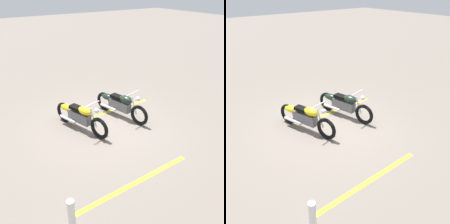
{
  "view_description": "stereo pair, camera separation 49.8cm",
  "coord_description": "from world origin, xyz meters",
  "views": [
    {
      "loc": [
        6.0,
        -3.73,
        4.12
      ],
      "look_at": [
        0.41,
        0.0,
        0.65
      ],
      "focal_mm": 40.44,
      "sensor_mm": 36.0,
      "label": 1
    },
    {
      "loc": [
        5.71,
        -4.14,
        4.12
      ],
      "look_at": [
        0.41,
        0.0,
        0.65
      ],
      "focal_mm": 40.44,
      "sensor_mm": 36.0,
      "label": 2
    }
  ],
  "objects": [
    {
      "name": "motorcycle_dark_foreground",
      "position": [
        -0.24,
        0.74,
        0.46
      ],
      "size": [
        2.2,
        0.78,
        1.04
      ],
      "rotation": [
        0.0,
        0.0,
        0.23
      ],
      "color": "black",
      "rests_on": "ground"
    },
    {
      "name": "parking_stripe_mid",
      "position": [
        2.63,
        -0.8,
        0.0
      ],
      "size": [
        0.2,
        3.2,
        0.01
      ],
      "primitive_type": "cube",
      "rotation": [
        0.0,
        0.0,
        1.6
      ],
      "color": "yellow",
      "rests_on": "ground"
    },
    {
      "name": "motorcycle_bright_foreground",
      "position": [
        -0.25,
        -0.77,
        0.46
      ],
      "size": [
        2.18,
        0.84,
        1.04
      ],
      "rotation": [
        0.0,
        0.0,
        0.28
      ],
      "color": "black",
      "rests_on": "ground"
    },
    {
      "name": "parking_stripe_near",
      "position": [
        -0.71,
        0.75,
        0.0
      ],
      "size": [
        0.2,
        3.2,
        0.01
      ],
      "primitive_type": "cube",
      "rotation": [
        0.0,
        0.0,
        1.6
      ],
      "color": "yellow",
      "rests_on": "ground"
    },
    {
      "name": "ground_plane",
      "position": [
        0.0,
        0.0,
        0.0
      ],
      "size": [
        60.0,
        60.0,
        0.0
      ],
      "primitive_type": "plane",
      "color": "slate"
    },
    {
      "name": "bollard_post",
      "position": [
        3.0,
        -2.59,
        0.4
      ],
      "size": [
        0.14,
        0.14,
        0.79
      ],
      "primitive_type": "cylinder",
      "color": "white",
      "rests_on": "ground"
    }
  ]
}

